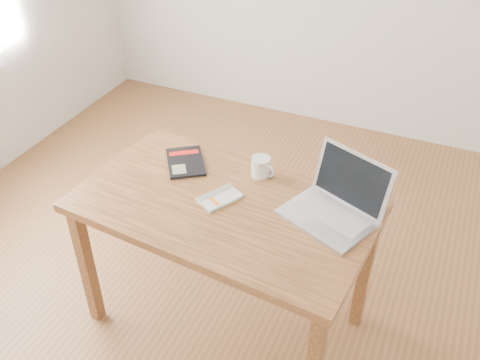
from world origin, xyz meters
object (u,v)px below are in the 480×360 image
at_px(desk, 224,219).
at_px(black_guidebook, 185,162).
at_px(laptop, 335,204).
at_px(coffee_mug, 261,167).
at_px(white_guidebook, 220,198).

height_order(desk, black_guidebook, black_guidebook).
relative_size(desk, laptop, 2.97).
xyz_separation_m(desk, coffee_mug, (0.07, 0.26, 0.14)).
xyz_separation_m(laptop, coffee_mug, (-0.39, 0.14, -0.00)).
bearing_deg(coffee_mug, desk, -84.81).
bearing_deg(white_guidebook, coffee_mug, 96.29).
bearing_deg(laptop, desk, -142.33).
relative_size(desk, white_guidebook, 6.32).
bearing_deg(desk, coffee_mug, 80.55).
xyz_separation_m(white_guidebook, laptop, (0.48, 0.10, 0.05)).
relative_size(desk, black_guidebook, 4.46).
distance_m(desk, laptop, 0.49).
relative_size(laptop, coffee_mug, 3.69).
distance_m(black_guidebook, laptop, 0.76).
bearing_deg(black_guidebook, white_guidebook, -69.07).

